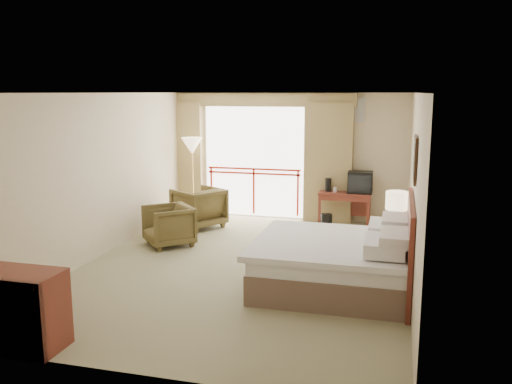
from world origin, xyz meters
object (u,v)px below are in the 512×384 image
(wastebasket, at_px, (326,221))
(table_lamp, at_px, (397,201))
(desk, at_px, (345,199))
(armchair_near, at_px, (169,245))
(tv, at_px, (360,182))
(floor_lamp, at_px, (192,149))
(nightstand, at_px, (395,248))
(bed, at_px, (337,262))
(armchair_far, at_px, (199,227))
(dresser, at_px, (5,309))
(side_table, at_px, (184,217))

(wastebasket, bearing_deg, table_lamp, -56.38)
(desk, relative_size, armchair_near, 1.33)
(desk, relative_size, tv, 2.18)
(wastebasket, height_order, floor_lamp, floor_lamp)
(nightstand, xyz_separation_m, tv, (-0.73, 2.44, 0.64))
(bed, height_order, floor_lamp, floor_lamp)
(bed, height_order, desk, bed)
(nightstand, bearing_deg, armchair_far, 161.52)
(nightstand, distance_m, table_lamp, 0.75)
(bed, height_order, dresser, bed)
(armchair_near, bearing_deg, desk, 86.56)
(armchair_far, distance_m, dresser, 5.50)
(nightstand, bearing_deg, floor_lamp, 155.34)
(desk, relative_size, dresser, 0.83)
(armchair_near, height_order, side_table, side_table)
(table_lamp, relative_size, desk, 0.58)
(wastebasket, distance_m, floor_lamp, 3.24)
(wastebasket, distance_m, side_table, 2.87)
(desk, height_order, dresser, dresser)
(wastebasket, height_order, side_table, side_table)
(wastebasket, relative_size, armchair_far, 0.32)
(dresser, bearing_deg, wastebasket, 68.27)
(bed, height_order, table_lamp, table_lamp)
(dresser, bearing_deg, armchair_far, 90.60)
(armchair_near, relative_size, side_table, 1.63)
(tv, height_order, armchair_near, tv)
(floor_lamp, bearing_deg, armchair_far, -60.74)
(nightstand, xyz_separation_m, armchair_near, (-3.93, 0.12, -0.27))
(desk, relative_size, armchair_far, 1.19)
(bed, distance_m, armchair_near, 3.46)
(tv, relative_size, armchair_far, 0.55)
(nightstand, distance_m, armchair_near, 3.94)
(bed, relative_size, table_lamp, 3.47)
(floor_lamp, bearing_deg, nightstand, -27.53)
(desk, distance_m, wastebasket, 0.65)
(nightstand, relative_size, floor_lamp, 0.31)
(tv, bearing_deg, armchair_far, 178.08)
(floor_lamp, bearing_deg, side_table, -76.56)
(nightstand, height_order, tv, tv)
(tv, bearing_deg, armchair_near, -162.16)
(wastebasket, bearing_deg, desk, 50.79)
(wastebasket, relative_size, floor_lamp, 0.16)
(armchair_far, bearing_deg, desk, 141.83)
(bed, bearing_deg, nightstand, 58.39)
(desk, xyz_separation_m, dresser, (-2.98, -6.45, -0.11))
(wastebasket, relative_size, dresser, 0.22)
(bed, height_order, side_table, bed)
(dresser, bearing_deg, desk, 67.16)
(armchair_far, relative_size, armchair_near, 1.12)
(tv, bearing_deg, table_lamp, -91.05)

